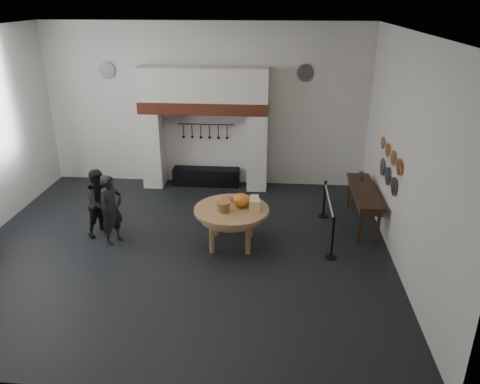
# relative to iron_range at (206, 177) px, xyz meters

# --- Properties ---
(floor) EXTENTS (9.00, 8.00, 0.02)m
(floor) POSITION_rel_iron_range_xyz_m (0.00, -3.72, -0.25)
(floor) COLOR black
(floor) RESTS_ON ground
(ceiling) EXTENTS (9.00, 8.00, 0.02)m
(ceiling) POSITION_rel_iron_range_xyz_m (0.00, -3.72, 4.25)
(ceiling) COLOR silver
(ceiling) RESTS_ON wall_back
(wall_back) EXTENTS (9.00, 0.02, 4.50)m
(wall_back) POSITION_rel_iron_range_xyz_m (0.00, 0.28, 2.00)
(wall_back) COLOR silver
(wall_back) RESTS_ON floor
(wall_front) EXTENTS (9.00, 0.02, 4.50)m
(wall_front) POSITION_rel_iron_range_xyz_m (0.00, -7.72, 2.00)
(wall_front) COLOR silver
(wall_front) RESTS_ON floor
(wall_right) EXTENTS (0.02, 8.00, 4.50)m
(wall_right) POSITION_rel_iron_range_xyz_m (4.50, -3.72, 2.00)
(wall_right) COLOR silver
(wall_right) RESTS_ON floor
(chimney_pier_left) EXTENTS (0.55, 0.70, 2.15)m
(chimney_pier_left) POSITION_rel_iron_range_xyz_m (-1.48, -0.07, 0.82)
(chimney_pier_left) COLOR silver
(chimney_pier_left) RESTS_ON floor
(chimney_pier_right) EXTENTS (0.55, 0.70, 2.15)m
(chimney_pier_right) POSITION_rel_iron_range_xyz_m (1.48, -0.07, 0.82)
(chimney_pier_right) COLOR silver
(chimney_pier_right) RESTS_ON floor
(hearth_brick_band) EXTENTS (3.50, 0.72, 0.32)m
(hearth_brick_band) POSITION_rel_iron_range_xyz_m (0.00, -0.07, 2.06)
(hearth_brick_band) COLOR #9E442B
(hearth_brick_band) RESTS_ON chimney_pier_left
(chimney_hood) EXTENTS (3.50, 0.70, 0.90)m
(chimney_hood) POSITION_rel_iron_range_xyz_m (0.00, -0.07, 2.67)
(chimney_hood) COLOR silver
(chimney_hood) RESTS_ON hearth_brick_band
(iron_range) EXTENTS (1.90, 0.45, 0.50)m
(iron_range) POSITION_rel_iron_range_xyz_m (0.00, 0.00, 0.00)
(iron_range) COLOR black
(iron_range) RESTS_ON floor
(utensil_rail) EXTENTS (1.60, 0.02, 0.02)m
(utensil_rail) POSITION_rel_iron_range_xyz_m (0.00, 0.20, 1.50)
(utensil_rail) COLOR black
(utensil_rail) RESTS_ON wall_back
(work_table) EXTENTS (1.82, 1.82, 0.07)m
(work_table) POSITION_rel_iron_range_xyz_m (1.08, -3.45, 0.59)
(work_table) COLOR tan
(work_table) RESTS_ON floor
(pumpkin) EXTENTS (0.36, 0.36, 0.31)m
(pumpkin) POSITION_rel_iron_range_xyz_m (1.28, -3.35, 0.78)
(pumpkin) COLOR orange
(pumpkin) RESTS_ON work_table
(cheese_block_big) EXTENTS (0.22, 0.22, 0.24)m
(cheese_block_big) POSITION_rel_iron_range_xyz_m (1.58, -3.50, 0.74)
(cheese_block_big) COLOR #F2D890
(cheese_block_big) RESTS_ON work_table
(cheese_block_small) EXTENTS (0.18, 0.18, 0.20)m
(cheese_block_small) POSITION_rel_iron_range_xyz_m (1.56, -3.20, 0.72)
(cheese_block_small) COLOR #F1E190
(cheese_block_small) RESTS_ON work_table
(wicker_basket) EXTENTS (0.36, 0.36, 0.22)m
(wicker_basket) POSITION_rel_iron_range_xyz_m (0.93, -3.60, 0.73)
(wicker_basket) COLOR olive
(wicker_basket) RESTS_ON work_table
(bread_loaf) EXTENTS (0.31, 0.18, 0.13)m
(bread_loaf) POSITION_rel_iron_range_xyz_m (0.98, -3.10, 0.69)
(bread_loaf) COLOR #A96B3B
(bread_loaf) RESTS_ON work_table
(visitor_near) EXTENTS (0.62, 0.69, 1.59)m
(visitor_near) POSITION_rel_iron_range_xyz_m (-1.54, -3.55, 0.55)
(visitor_near) COLOR black
(visitor_near) RESTS_ON floor
(visitor_far) EXTENTS (0.88, 0.95, 1.56)m
(visitor_far) POSITION_rel_iron_range_xyz_m (-1.94, -3.15, 0.53)
(visitor_far) COLOR black
(visitor_far) RESTS_ON floor
(side_table) EXTENTS (0.55, 2.20, 0.06)m
(side_table) POSITION_rel_iron_range_xyz_m (4.10, -2.19, 0.62)
(side_table) COLOR #382214
(side_table) RESTS_ON floor
(pewter_jug) EXTENTS (0.12, 0.12, 0.22)m
(pewter_jug) POSITION_rel_iron_range_xyz_m (4.10, -1.59, 0.76)
(pewter_jug) COLOR #535257
(pewter_jug) RESTS_ON side_table
(copper_pan_a) EXTENTS (0.03, 0.34, 0.34)m
(copper_pan_a) POSITION_rel_iron_range_xyz_m (4.46, -3.52, 1.70)
(copper_pan_a) COLOR #C6662D
(copper_pan_a) RESTS_ON wall_right
(copper_pan_b) EXTENTS (0.03, 0.32, 0.32)m
(copper_pan_b) POSITION_rel_iron_range_xyz_m (4.46, -2.97, 1.70)
(copper_pan_b) COLOR #C6662D
(copper_pan_b) RESTS_ON wall_right
(copper_pan_c) EXTENTS (0.03, 0.30, 0.30)m
(copper_pan_c) POSITION_rel_iron_range_xyz_m (4.46, -2.42, 1.70)
(copper_pan_c) COLOR #C6662D
(copper_pan_c) RESTS_ON wall_right
(copper_pan_d) EXTENTS (0.03, 0.28, 0.28)m
(copper_pan_d) POSITION_rel_iron_range_xyz_m (4.46, -1.87, 1.70)
(copper_pan_d) COLOR #C6662D
(copper_pan_d) RESTS_ON wall_right
(pewter_plate_left) EXTENTS (0.03, 0.40, 0.40)m
(pewter_plate_left) POSITION_rel_iron_range_xyz_m (4.46, -3.32, 1.20)
(pewter_plate_left) COLOR #4C4C51
(pewter_plate_left) RESTS_ON wall_right
(pewter_plate_mid) EXTENTS (0.03, 0.40, 0.40)m
(pewter_plate_mid) POSITION_rel_iron_range_xyz_m (4.46, -2.72, 1.20)
(pewter_plate_mid) COLOR #4C4C51
(pewter_plate_mid) RESTS_ON wall_right
(pewter_plate_right) EXTENTS (0.03, 0.40, 0.40)m
(pewter_plate_right) POSITION_rel_iron_range_xyz_m (4.46, -2.12, 1.20)
(pewter_plate_right) COLOR #4C4C51
(pewter_plate_right) RESTS_ON wall_right
(pewter_plate_back_left) EXTENTS (0.44, 0.03, 0.44)m
(pewter_plate_back_left) POSITION_rel_iron_range_xyz_m (-2.70, 0.24, 2.95)
(pewter_plate_back_left) COLOR #4C4C51
(pewter_plate_back_left) RESTS_ON wall_back
(pewter_plate_back_right) EXTENTS (0.44, 0.03, 0.44)m
(pewter_plate_back_right) POSITION_rel_iron_range_xyz_m (2.70, 0.24, 2.95)
(pewter_plate_back_right) COLOR #4C4C51
(pewter_plate_back_right) RESTS_ON wall_back
(barrier_post_near) EXTENTS (0.05, 0.05, 0.90)m
(barrier_post_near) POSITION_rel_iron_range_xyz_m (3.22, -3.86, 0.20)
(barrier_post_near) COLOR black
(barrier_post_near) RESTS_ON floor
(barrier_post_far) EXTENTS (0.05, 0.05, 0.90)m
(barrier_post_far) POSITION_rel_iron_range_xyz_m (3.22, -1.86, 0.20)
(barrier_post_far) COLOR black
(barrier_post_far) RESTS_ON floor
(barrier_rope) EXTENTS (0.04, 2.00, 0.04)m
(barrier_rope) POSITION_rel_iron_range_xyz_m (3.22, -2.86, 0.60)
(barrier_rope) COLOR silver
(barrier_rope) RESTS_ON barrier_post_near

